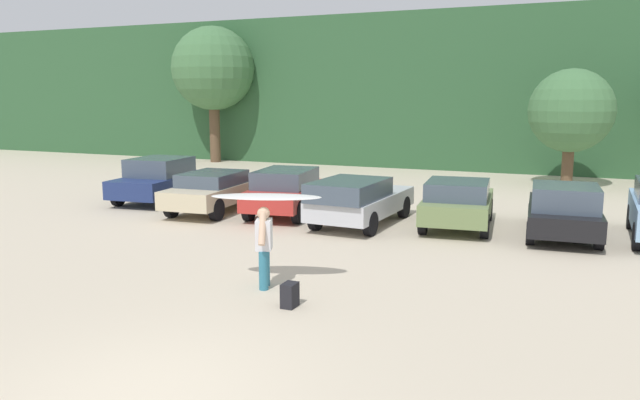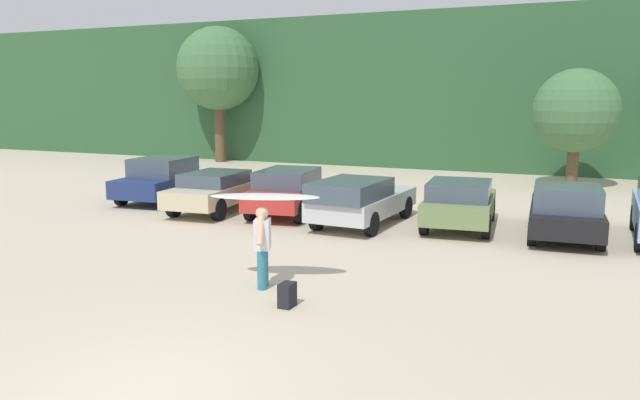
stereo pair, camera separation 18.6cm
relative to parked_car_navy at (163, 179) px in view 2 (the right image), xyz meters
name	(u,v)px [view 2 (the right image)]	position (x,y,z in m)	size (l,w,h in m)	color
ground_plane	(141,392)	(9.09, -12.17, -0.81)	(120.00, 120.00, 0.00)	beige
hillside_ridge	(498,92)	(9.09, 19.36, 3.24)	(108.00, 12.00, 8.11)	#2D5633
tree_center_left	(218,69)	(-5.57, 12.37, 4.50)	(4.74, 4.74, 7.72)	brown
tree_ridge_back	(576,111)	(13.59, 9.58, 2.37)	(3.46, 3.46, 4.94)	brown
parked_car_navy	(163,179)	(0.00, 0.00, 0.00)	(2.33, 4.23, 1.59)	navy
parked_car_champagne	(218,189)	(2.94, -0.90, -0.09)	(2.09, 4.62, 1.33)	beige
parked_car_red	(289,190)	(5.38, -0.50, -0.02)	(2.29, 4.30, 1.48)	#B72D28
parked_car_silver	(360,200)	(8.10, -1.23, -0.03)	(2.10, 4.56, 1.44)	silver
parked_car_olive_green	(460,203)	(10.87, -0.35, -0.06)	(2.23, 4.08, 1.41)	#6B7F4C
parked_car_black	(566,211)	(13.75, -0.43, -0.07)	(2.08, 4.42, 1.48)	black
person_adult	(262,242)	(8.39, -7.62, 0.12)	(0.43, 0.80, 1.65)	teal
surfboard_white	(265,197)	(8.38, -7.49, 1.02)	(2.31, 1.28, 0.10)	white
backpack_dropped	(287,295)	(9.36, -8.47, -0.59)	(0.24, 0.34, 0.45)	black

